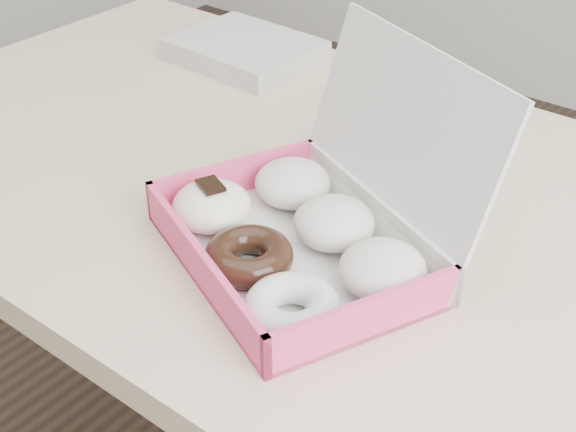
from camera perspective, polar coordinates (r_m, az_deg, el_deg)
The scene contains 3 objects.
table at distance 1.18m, azimuth -3.44°, elevation 1.16°, with size 1.20×0.80×0.75m.
donut_box at distance 0.92m, azimuth 1.27°, elevation -0.79°, with size 0.41×0.39×0.23m.
newspapers at distance 1.44m, azimuth -3.07°, elevation 11.68°, with size 0.24×0.19×0.04m, color beige.
Camera 1 is at (0.67, -0.74, 1.31)m, focal length 50.00 mm.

